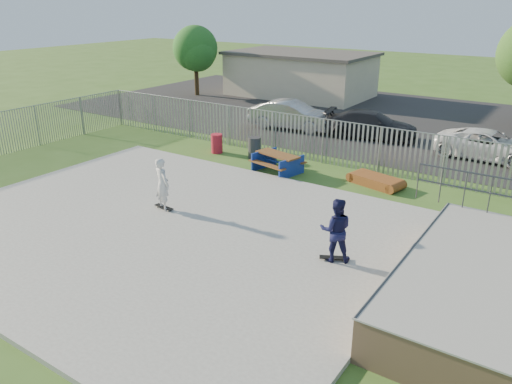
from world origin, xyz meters
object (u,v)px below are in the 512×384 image
Objects in this scene: funbox at (376,181)px; car_white at (489,145)px; car_dark at (371,125)px; skater_navy at (336,230)px; picnic_table at (278,163)px; car_silver at (292,115)px; skater_white at (162,184)px; trash_bin_red at (217,143)px; tree_left at (195,49)px; trash_bin_grey at (254,148)px.

car_white reaches higher than funbox.
skater_navy is at bearing -173.75° from car_dark.
picnic_table is 7.52m from car_silver.
trash_bin_red is at bearing -49.83° from skater_white.
tree_left is (-18.63, 11.18, 3.25)m from funbox.
tree_left is at bearing 139.39° from trash_bin_grey.
car_silver is 2.63× the size of skater_white.
car_white is at bearing 32.91° from trash_bin_grey.
car_dark is (3.11, 6.29, 0.23)m from trash_bin_grey.
picnic_table is at bearing -162.48° from car_silver.
skater_navy reaches higher than trash_bin_red.
skater_navy is at bearing 176.34° from car_white.
tree_left is (-21.57, 5.06, 2.77)m from car_white.
trash_bin_red is 8.33m from car_dark.
tree_left reaches higher than car_silver.
picnic_table is 0.48× the size of car_white.
car_white is (10.24, 0.15, -0.14)m from car_silver.
trash_bin_red is at bearing -166.61° from funbox.
car_dark reaches higher than trash_bin_grey.
funbox is 1.13× the size of skater_navy.
skater_navy is 1.00× the size of skater_white.
skater_white is (-2.12, -13.27, 0.33)m from car_dark.
car_white is at bearing -13.21° from tree_left.
car_white is 2.58× the size of skater_navy.
trash_bin_grey is at bearing -71.11° from skater_navy.
funbox is 9.45m from car_silver.
car_silver is 12.82m from skater_white.
skater_white reaches higher than car_dark.
picnic_table is 5.95m from skater_white.
trash_bin_grey is at bearing -40.61° from tree_left.
tree_left is at bearing 152.75° from picnic_table.
trash_bin_red is 0.18× the size of tree_left.
car_silver is 1.02× the size of car_white.
trash_bin_grey reaches higher than picnic_table.
car_white is (6.98, 6.91, 0.25)m from picnic_table.
car_white is 12.85m from skater_navy.
trash_bin_grey is 0.21× the size of car_white.
picnic_table reaches higher than funbox.
trash_bin_red reaches higher than picnic_table.
trash_bin_grey reaches higher than trash_bin_red.
car_dark reaches higher than funbox.
car_white is 15.02m from skater_white.
trash_bin_grey is at bearing -65.56° from skater_white.
skater_navy is at bearing -64.60° from funbox.
skater_white reaches higher than car_silver.
skater_navy reaches higher than car_silver.
trash_bin_grey is 10.63m from car_white.
funbox is 6.80m from car_white.
tree_left is at bearing -36.24° from skater_white.
skater_white is at bearing -66.16° from trash_bin_red.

